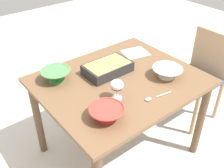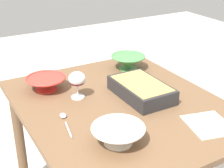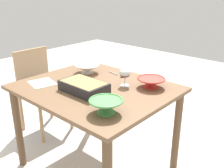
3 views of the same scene
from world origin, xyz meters
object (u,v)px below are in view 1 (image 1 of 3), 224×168
Objects in this scene: casserole_dish at (108,68)px; napkin at (135,53)px; mixing_bowl at (56,75)px; small_bowl at (107,112)px; dining_table at (119,91)px; chair at (200,73)px; wine_glass at (117,86)px; serving_spoon at (153,98)px; serving_bowl at (167,72)px.

napkin is at bearing 15.36° from casserole_dish.
small_bowl is at bearing -86.13° from mixing_bowl.
dining_table is 0.20m from casserole_dish.
wine_glass reaches higher than chair.
wine_glass is (-0.16, -0.16, 0.21)m from dining_table.
casserole_dish is (-0.94, 0.21, 0.31)m from chair.
casserole_dish is at bearing -164.64° from napkin.
serving_spoon is at bearing -6.19° from small_bowl.
wine_glass is 0.25m from serving_spoon.
small_bowl is at bearing -171.52° from chair.
small_bowl is 1.04× the size of serving_spoon.
chair reaches higher than napkin.
mixing_bowl is 0.80m from serving_bowl.
small_bowl is (-0.33, -0.27, 0.15)m from dining_table.
small_bowl is 0.35m from serving_spoon.
napkin is (-0.56, 0.32, 0.27)m from chair.
wine_glass is 0.65× the size of serving_bowl.
chair is at bearing 13.99° from serving_spoon.
wine_glass is at bearing 33.28° from small_bowl.
mixing_bowl is 1.02× the size of serving_spoon.
napkin is at bearing 150.37° from chair.
chair is at bearing 4.06° from wine_glass.
dining_table is 1.32× the size of chair.
napkin is (0.38, 0.10, -0.04)m from casserole_dish.
casserole_dish is at bearing 95.30° from dining_table.
wine_glass is 0.33m from casserole_dish.
mixing_bowl is at bearing 145.14° from serving_bowl.
chair is 0.70m from napkin.
chair is 1.15m from wine_glass.
serving_spoon is at bearing -155.35° from serving_bowl.
chair reaches higher than serving_spoon.
casserole_dish is at bearing 62.74° from wine_glass.
chair is at bearing -5.29° from dining_table.
casserole_dish is 0.44m from serving_bowl.
chair reaches higher than mixing_bowl.
napkin is (0.37, 0.23, 0.11)m from dining_table.
small_bowl is 1.05× the size of napkin.
serving_bowl is at bearing 24.65° from serving_spoon.
mixing_bowl reaches higher than serving_spoon.
serving_spoon is at bearing -122.47° from napkin.
small_bowl is at bearing -172.19° from serving_bowl.
chair reaches higher than serving_bowl.
mixing_bowl is at bearing 177.11° from napkin.
napkin is (0.53, 0.39, -0.10)m from wine_glass.
serving_bowl reaches higher than dining_table.
serving_spoon is (0.03, -0.44, -0.04)m from casserole_dish.
serving_bowl is at bearing -3.16° from wine_glass.
mixing_bowl reaches higher than casserole_dish.
chair is 6.07× the size of wine_glass.
casserole_dish is at bearing 133.76° from serving_bowl.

